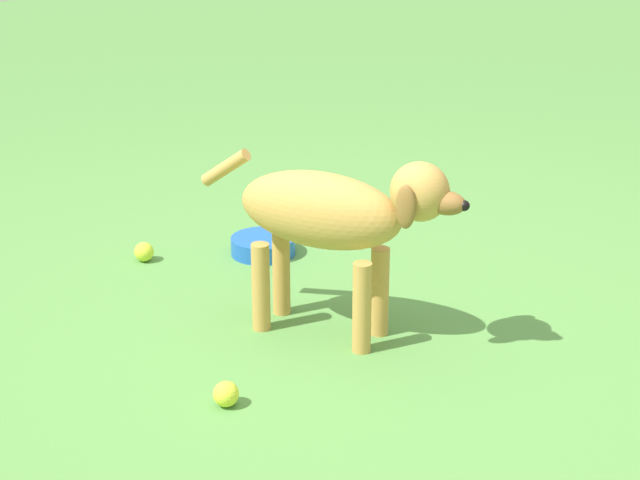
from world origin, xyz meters
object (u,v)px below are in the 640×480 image
at_px(dog, 335,216).
at_px(tennis_ball_0, 144,252).
at_px(water_bowl, 263,246).
at_px(tennis_ball_3, 226,394).

distance_m(dog, tennis_ball_0, 0.91).
bearing_deg(water_bowl, dog, 162.55).
xyz_separation_m(tennis_ball_3, water_bowl, (0.78, -0.67, -0.00)).
relative_size(dog, water_bowl, 3.39).
relative_size(tennis_ball_0, tennis_ball_3, 1.00).
height_order(dog, tennis_ball_0, dog).
height_order(tennis_ball_3, water_bowl, tennis_ball_3).
xyz_separation_m(dog, tennis_ball_0, (0.83, 0.15, -0.33)).
distance_m(tennis_ball_0, tennis_ball_3, 1.03).
xyz_separation_m(dog, water_bowl, (0.64, -0.20, -0.33)).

